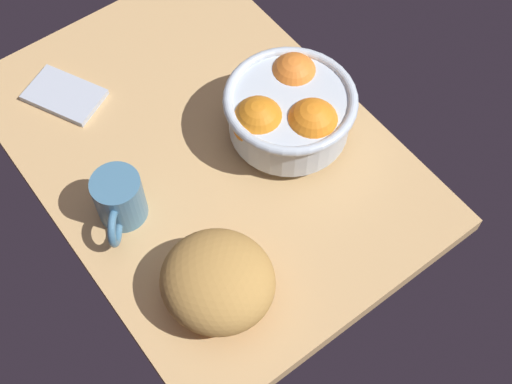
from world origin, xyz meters
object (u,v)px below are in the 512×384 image
bread_loaf (218,281)px  napkin_folded (64,95)px  fruit_bowl (289,111)px  mug (119,200)px

bread_loaf → napkin_folded: (45.73, 0.09, -4.29)cm
bread_loaf → fruit_bowl: bearing=-57.5°
mug → bread_loaf: bearing=-168.3°
fruit_bowl → napkin_folded: fruit_bowl is taller
napkin_folded → bread_loaf: bearing=-179.9°
fruit_bowl → napkin_folded: size_ratio=1.66×
fruit_bowl → napkin_folded: 39.52cm
bread_loaf → mug: bread_loaf is taller
bread_loaf → mug: 20.25cm
bread_loaf → napkin_folded: bearing=0.1°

